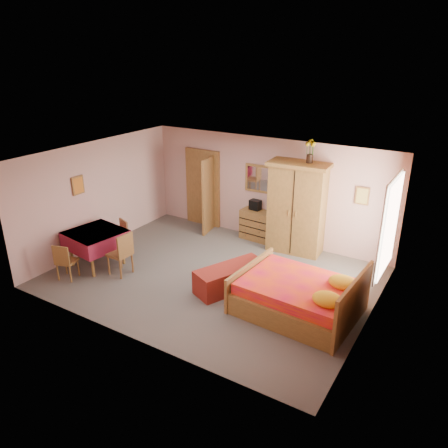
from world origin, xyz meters
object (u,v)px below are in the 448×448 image
Objects in this scene: bed at (298,287)px; chair_south at (67,261)px; wardrobe at (297,208)px; chair_east at (120,253)px; wall_mirror at (262,179)px; sunflower_vase at (310,151)px; chair_north at (118,238)px; chest_of_drawers at (257,225)px; stereo at (255,205)px; dining_table at (97,248)px; bench at (231,277)px; floor_lamp at (277,206)px; chair_west at (74,240)px.

chair_south is at bearing -160.14° from bed.
wardrobe reaches higher than chair_east.
wall_mirror is 1.71× the size of sunflower_vase.
wall_mirror reaches higher than chair_north.
chest_of_drawers is 0.37× the size of wardrobe.
stereo reaches higher than dining_table.
chair_east is at bearing -113.49° from chest_of_drawers.
floor_lamp is at bearing 94.40° from bench.
stereo is 0.30× the size of chair_west.
wardrobe reaches higher than chair_west.
sunflower_vase is (0.79, -0.10, 1.46)m from floor_lamp.
bed is 1.45× the size of bench.
chair_south is (-3.17, -1.44, 0.16)m from bench.
chest_of_drawers is 0.52m from stereo.
wardrobe is at bearing 80.51° from bench.
dining_table is (-2.91, -3.19, -0.58)m from floor_lamp.
sunflower_vase is 5.24m from dining_table.
floor_lamp is 2.35× the size of chair_north.
dining_table is at bearing -143.16° from wardrobe.
bed is (2.19, -2.56, 0.12)m from chest_of_drawers.
stereo is 0.33× the size of chair_south.
chair_south is (-2.97, -3.97, -0.58)m from floor_lamp.
chair_south reaches higher than chest_of_drawers.
bench is at bearing 11.97° from dining_table.
bed is 4.62m from dining_table.
wall_mirror is at bearing 42.64° from chair_south.
chest_of_drawers is at bearing 177.54° from sunflower_vase.
wardrobe reaches higher than stereo.
stereo reaches higher than bench.
stereo is 3.49m from bed.
bench is (-0.59, -2.44, -2.20)m from sunflower_vase.
chair_north is at bearing -129.23° from chest_of_drawers.
wall_mirror is at bearing 93.91° from chest_of_drawers.
chest_of_drawers is 0.38× the size of bed.
stereo reaches higher than chair_west.
wall_mirror is 1.11× the size of chair_south.
floor_lamp is 1.32× the size of bench.
bed is (2.19, -2.77, -1.05)m from wall_mirror.
bench is at bearing -77.67° from wall_mirror.
sunflower_vase is at bearing -41.73° from chair_east.
chair_south is at bearing 134.12° from chair_east.
sunflower_vase reaches higher than chest_of_drawers.
floor_lamp is at bearing 126.25° from bed.
wardrobe reaches higher than bench.
stereo is at bearing 151.55° from chair_west.
floor_lamp is 3.13m from bed.
chair_south is (-0.06, -0.78, -0.00)m from dining_table.
bench is at bearing -71.97° from chair_east.
chair_west is at bearing 62.40° from chair_north.
floor_lamp is 3.74× the size of sunflower_vase.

